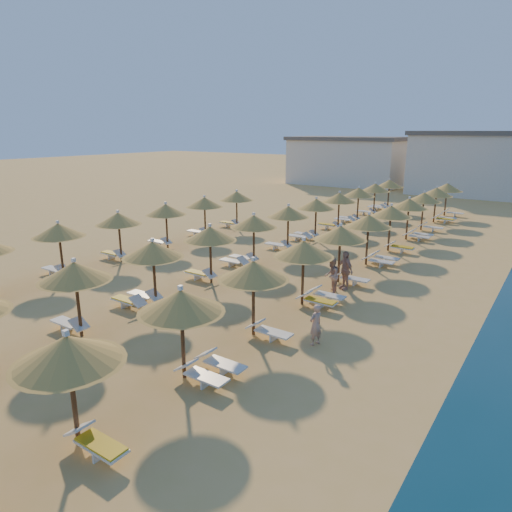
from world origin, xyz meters
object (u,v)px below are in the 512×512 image
Objects in this scene: parasol_row_east at (355,227)px; beachgoer_b at (331,276)px; parasol_row_west at (272,217)px; beachgoer_a at (316,325)px; beachgoer_c at (345,270)px.

beachgoer_b is at bearing -83.47° from parasol_row_east.
parasol_row_west is 28.70× the size of beachgoer_a.
beachgoer_a is at bearing -49.62° from parasol_row_west.
beachgoer_b is 0.91× the size of beachgoer_c.
parasol_row_west reaches higher than beachgoer_c.
beachgoer_c reaches higher than beachgoer_a.
beachgoer_a is (7.48, -8.79, -1.71)m from parasol_row_west.
beachgoer_a is at bearing -75.43° from parasol_row_east.
parasol_row_east is 1.00× the size of parasol_row_west.
beachgoer_c is at bearing -75.56° from parasol_row_east.
beachgoer_a is at bearing -44.45° from beachgoer_c.
beachgoer_b is 0.92m from beachgoer_c.
parasol_row_east is 5.19m from parasol_row_west.
parasol_row_east is at bearing 0.00° from parasol_row_west.
parasol_row_west is at bearing -173.68° from beachgoer_c.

